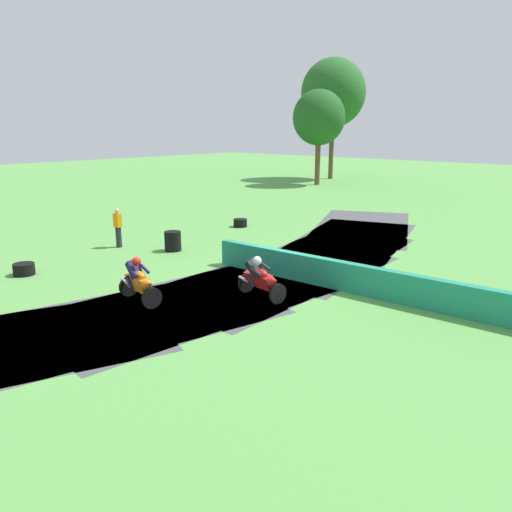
{
  "coord_description": "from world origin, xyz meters",
  "views": [
    {
      "loc": [
        10.46,
        -12.99,
        4.92
      ],
      "look_at": [
        -0.0,
        -1.13,
        0.9
      ],
      "focal_mm": 35.9,
      "sensor_mm": 36.0,
      "label": 1
    }
  ],
  "objects": [
    {
      "name": "safety_barrier",
      "position": [
        5.97,
        0.23,
        0.45
      ],
      "size": [
        16.86,
        0.93,
        0.9
      ],
      "primitive_type": "cube",
      "rotation": [
        0.0,
        0.0,
        -1.53
      ],
      "color": "#1E8466",
      "rests_on": "ground"
    },
    {
      "name": "tree_behind_barrier",
      "position": [
        -17.09,
        29.08,
        7.92
      ],
      "size": [
        5.98,
        5.98,
        11.09
      ],
      "color": "brown",
      "rests_on": "ground"
    },
    {
      "name": "tire_stack_near",
      "position": [
        -6.54,
        -5.67,
        0.2
      ],
      "size": [
        0.71,
        0.71,
        0.4
      ],
      "color": "black",
      "rests_on": "ground"
    },
    {
      "name": "motorcycle_chase_red",
      "position": [
        1.14,
        -2.23,
        0.63
      ],
      "size": [
        1.7,
        0.95,
        1.43
      ],
      "color": "black",
      "rests_on": "ground"
    },
    {
      "name": "track_asphalt",
      "position": [
        -0.89,
        -0.03,
        0.0
      ],
      "size": [
        9.04,
        29.95,
        0.01
      ],
      "color": "#47474C",
      "rests_on": "ground"
    },
    {
      "name": "tree_far_right",
      "position": [
        -15.01,
        23.85,
        5.6
      ],
      "size": [
        4.39,
        4.39,
        7.94
      ],
      "color": "brown",
      "rests_on": "ground"
    },
    {
      "name": "track_marshal",
      "position": [
        -7.66,
        -1.13,
        0.82
      ],
      "size": [
        0.34,
        0.24,
        1.63
      ],
      "color": "#232328",
      "rests_on": "ground"
    },
    {
      "name": "tire_stack_mid_b",
      "position": [
        -6.9,
        5.48,
        0.2
      ],
      "size": [
        0.68,
        0.68,
        0.4
      ],
      "color": "black",
      "rests_on": "ground"
    },
    {
      "name": "tire_stack_mid_a",
      "position": [
        -5.45,
        -0.06,
        0.4
      ],
      "size": [
        0.67,
        0.67,
        0.8
      ],
      "color": "black",
      "rests_on": "ground"
    },
    {
      "name": "motorcycle_lead_orange",
      "position": [
        -1.22,
        -4.78,
        0.66
      ],
      "size": [
        1.71,
        0.89,
        1.42
      ],
      "color": "black",
      "rests_on": "ground"
    },
    {
      "name": "ground_plane",
      "position": [
        0.0,
        0.0,
        0.0
      ],
      "size": [
        120.0,
        120.0,
        0.0
      ],
      "primitive_type": "plane",
      "color": "#569947"
    }
  ]
}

